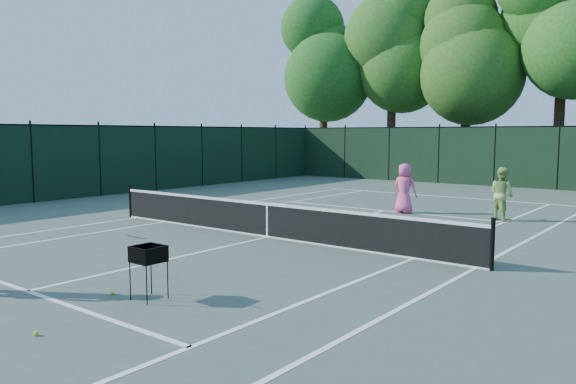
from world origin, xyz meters
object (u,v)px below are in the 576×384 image
Objects in this scene: player_pink at (405,188)px; ball_hopper at (148,254)px; loose_ball_near_cart at (36,333)px; loose_ball_midcourt at (112,293)px; player_green at (502,194)px.

player_pink is 1.90× the size of ball_hopper.
ball_hopper is at bearing 94.45° from loose_ball_near_cart.
player_pink is 11.95m from loose_ball_midcourt.
loose_ball_midcourt is at bearing 107.37° from player_green.
ball_hopper is 1.02m from loose_ball_midcourt.
player_green is 14.25m from loose_ball_near_cart.
player_pink is 24.88× the size of loose_ball_near_cart.
player_pink is 13.78m from loose_ball_near_cart.
player_pink reaches higher than ball_hopper.
player_green is 1.87× the size of ball_hopper.
player_pink is 3.13m from player_green.
player_pink is at bearing 37.15° from player_green.
loose_ball_near_cart is 1.00× the size of loose_ball_midcourt.
player_green reaches higher than ball_hopper.
loose_ball_near_cart is at bearing 93.19° from player_pink.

